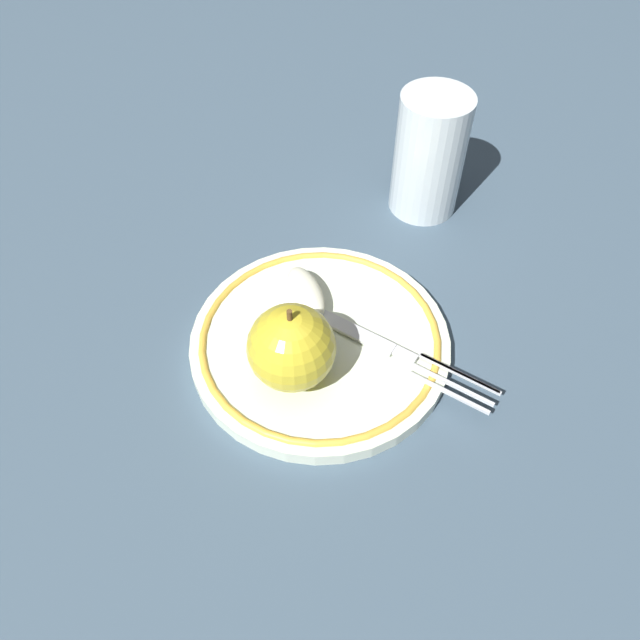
# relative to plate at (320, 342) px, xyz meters

# --- Properties ---
(ground_plane) EXTENTS (2.00, 2.00, 0.00)m
(ground_plane) POSITION_rel_plate_xyz_m (-0.01, -0.01, -0.01)
(ground_plane) COLOR #3F5364
(plate) EXTENTS (0.21, 0.21, 0.02)m
(plate) POSITION_rel_plate_xyz_m (0.00, 0.00, 0.00)
(plate) COLOR silver
(plate) RESTS_ON ground_plane
(apple_red_whole) EXTENTS (0.06, 0.06, 0.07)m
(apple_red_whole) POSITION_rel_plate_xyz_m (0.00, 0.04, 0.04)
(apple_red_whole) COLOR gold
(apple_red_whole) RESTS_ON plate
(apple_slice_front) EXTENTS (0.06, 0.06, 0.02)m
(apple_slice_front) POSITION_rel_plate_xyz_m (0.03, -0.03, 0.02)
(apple_slice_front) COLOR white
(apple_slice_front) RESTS_ON plate
(fork) EXTENTS (0.19, 0.05, 0.00)m
(fork) POSITION_rel_plate_xyz_m (-0.04, -0.01, 0.01)
(fork) COLOR silver
(fork) RESTS_ON plate
(drinking_glass) EXTENTS (0.07, 0.07, 0.12)m
(drinking_glass) POSITION_rel_plate_xyz_m (-0.02, -0.20, 0.05)
(drinking_glass) COLOR silver
(drinking_glass) RESTS_ON ground_plane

